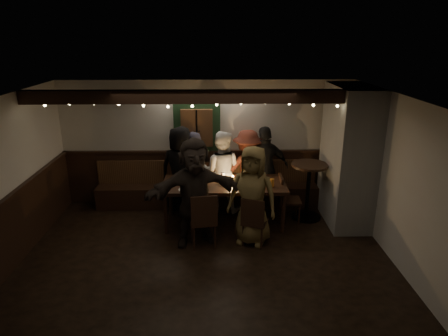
{
  "coord_description": "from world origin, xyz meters",
  "views": [
    {
      "loc": [
        0.18,
        -5.56,
        3.47
      ],
      "look_at": [
        0.33,
        1.6,
        1.05
      ],
      "focal_mm": 32.0,
      "sensor_mm": 36.0,
      "label": 1
    }
  ],
  "objects_px": {
    "person_a": "(181,169)",
    "person_f": "(195,192)",
    "person_d": "(247,169)",
    "person_c": "(222,171)",
    "chair_end": "(285,196)",
    "person_g": "(252,196)",
    "chair_near_right": "(254,219)",
    "person_e": "(265,168)",
    "person_b": "(193,170)",
    "high_top": "(308,184)",
    "dining_table": "(224,187)",
    "chair_near_left": "(204,218)"
  },
  "relations": [
    {
      "from": "person_d",
      "to": "person_f",
      "type": "relative_size",
      "value": 0.88
    },
    {
      "from": "person_a",
      "to": "person_c",
      "type": "height_order",
      "value": "person_a"
    },
    {
      "from": "chair_end",
      "to": "person_a",
      "type": "xyz_separation_m",
      "value": [
        -2.03,
        0.56,
        0.36
      ]
    },
    {
      "from": "dining_table",
      "to": "high_top",
      "type": "bearing_deg",
      "value": 7.41
    },
    {
      "from": "person_d",
      "to": "person_e",
      "type": "bearing_deg",
      "value": 161.94
    },
    {
      "from": "person_g",
      "to": "person_b",
      "type": "bearing_deg",
      "value": 146.14
    },
    {
      "from": "dining_table",
      "to": "person_b",
      "type": "distance_m",
      "value": 0.99
    },
    {
      "from": "person_d",
      "to": "person_c",
      "type": "bearing_deg",
      "value": 7.08
    },
    {
      "from": "chair_near_left",
      "to": "chair_end",
      "type": "distance_m",
      "value": 1.83
    },
    {
      "from": "chair_near_right",
      "to": "person_g",
      "type": "height_order",
      "value": "person_g"
    },
    {
      "from": "person_b",
      "to": "person_d",
      "type": "height_order",
      "value": "person_d"
    },
    {
      "from": "person_a",
      "to": "person_b",
      "type": "height_order",
      "value": "person_a"
    },
    {
      "from": "person_f",
      "to": "chair_near_left",
      "type": "bearing_deg",
      "value": -67.6
    },
    {
      "from": "person_f",
      "to": "person_a",
      "type": "bearing_deg",
      "value": 88.99
    },
    {
      "from": "high_top",
      "to": "person_a",
      "type": "bearing_deg",
      "value": 170.08
    },
    {
      "from": "person_d",
      "to": "person_g",
      "type": "bearing_deg",
      "value": 81.0
    },
    {
      "from": "person_b",
      "to": "person_g",
      "type": "xyz_separation_m",
      "value": [
        1.08,
        -1.51,
        0.05
      ]
    },
    {
      "from": "person_e",
      "to": "person_f",
      "type": "relative_size",
      "value": 0.93
    },
    {
      "from": "chair_near_right",
      "to": "high_top",
      "type": "height_order",
      "value": "high_top"
    },
    {
      "from": "chair_near_right",
      "to": "person_a",
      "type": "bearing_deg",
      "value": 131.44
    },
    {
      "from": "chair_near_right",
      "to": "person_a",
      "type": "xyz_separation_m",
      "value": [
        -1.34,
        1.52,
        0.38
      ]
    },
    {
      "from": "person_a",
      "to": "person_f",
      "type": "distance_m",
      "value": 1.41
    },
    {
      "from": "high_top",
      "to": "person_f",
      "type": "relative_size",
      "value": 0.6
    },
    {
      "from": "person_b",
      "to": "person_c",
      "type": "xyz_separation_m",
      "value": [
        0.57,
        -0.14,
        0.02
      ]
    },
    {
      "from": "person_a",
      "to": "person_f",
      "type": "bearing_deg",
      "value": 119.13
    },
    {
      "from": "high_top",
      "to": "person_g",
      "type": "bearing_deg",
      "value": -141.16
    },
    {
      "from": "person_b",
      "to": "person_d",
      "type": "distance_m",
      "value": 1.1
    },
    {
      "from": "high_top",
      "to": "person_a",
      "type": "distance_m",
      "value": 2.53
    },
    {
      "from": "chair_near_left",
      "to": "person_f",
      "type": "relative_size",
      "value": 0.52
    },
    {
      "from": "chair_near_left",
      "to": "person_b",
      "type": "height_order",
      "value": "person_b"
    },
    {
      "from": "chair_near_right",
      "to": "person_d",
      "type": "bearing_deg",
      "value": 89.73
    },
    {
      "from": "high_top",
      "to": "person_c",
      "type": "distance_m",
      "value": 1.73
    },
    {
      "from": "dining_table",
      "to": "person_d",
      "type": "height_order",
      "value": "person_d"
    },
    {
      "from": "person_a",
      "to": "person_b",
      "type": "relative_size",
      "value": 1.08
    },
    {
      "from": "person_e",
      "to": "dining_table",
      "type": "bearing_deg",
      "value": 24.83
    },
    {
      "from": "chair_near_right",
      "to": "person_g",
      "type": "relative_size",
      "value": 0.51
    },
    {
      "from": "chair_near_right",
      "to": "high_top",
      "type": "distance_m",
      "value": 1.59
    },
    {
      "from": "chair_end",
      "to": "person_g",
      "type": "height_order",
      "value": "person_g"
    },
    {
      "from": "person_c",
      "to": "person_g",
      "type": "xyz_separation_m",
      "value": [
        0.5,
        -1.36,
        0.03
      ]
    },
    {
      "from": "person_f",
      "to": "person_g",
      "type": "relative_size",
      "value": 1.08
    },
    {
      "from": "chair_near_right",
      "to": "person_d",
      "type": "xyz_separation_m",
      "value": [
        0.01,
        1.64,
        0.33
      ]
    },
    {
      "from": "person_d",
      "to": "high_top",
      "type": "bearing_deg",
      "value": 146.01
    },
    {
      "from": "chair_end",
      "to": "person_e",
      "type": "bearing_deg",
      "value": 117.8
    },
    {
      "from": "chair_near_left",
      "to": "high_top",
      "type": "xyz_separation_m",
      "value": [
        2.0,
        1.12,
        0.15
      ]
    },
    {
      "from": "chair_end",
      "to": "person_e",
      "type": "relative_size",
      "value": 0.53
    },
    {
      "from": "chair_end",
      "to": "person_g",
      "type": "bearing_deg",
      "value": -131.21
    },
    {
      "from": "person_a",
      "to": "person_g",
      "type": "height_order",
      "value": "person_a"
    },
    {
      "from": "person_c",
      "to": "person_d",
      "type": "xyz_separation_m",
      "value": [
        0.53,
        0.14,
        -0.01
      ]
    },
    {
      "from": "chair_end",
      "to": "high_top",
      "type": "relative_size",
      "value": 0.82
    },
    {
      "from": "chair_near_left",
      "to": "person_g",
      "type": "distance_m",
      "value": 0.9
    }
  ]
}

